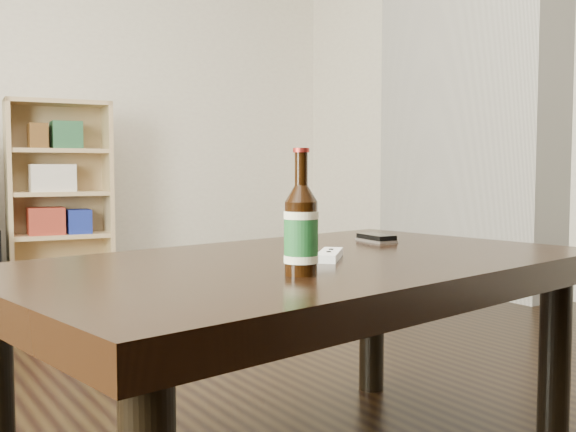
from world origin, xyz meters
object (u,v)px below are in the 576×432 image
coffee_table (305,288)px  beer_bottle (301,231)px  phone (376,238)px  bookshelf (58,190)px  remote (330,255)px

coffee_table → beer_bottle: bearing=-126.4°
beer_bottle → phone: beer_bottle is taller
bookshelf → beer_bottle: 3.21m
phone → remote: 0.40m
coffee_table → phone: bearing=26.2°
bookshelf → coffee_table: 3.01m
phone → bookshelf: bearing=98.2°
phone → remote: bearing=-141.0°
bookshelf → remote: (-0.17, -3.04, -0.07)m
coffee_table → beer_bottle: (-0.14, -0.19, 0.15)m
beer_bottle → remote: size_ratio=1.65×
bookshelf → coffee_table: bookshelf is taller
bookshelf → remote: size_ratio=7.68×
beer_bottle → phone: (0.51, 0.38, -0.08)m
beer_bottle → coffee_table: bearing=53.6°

